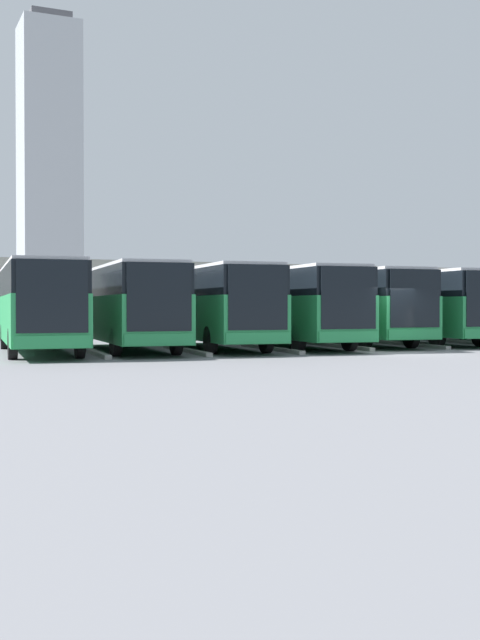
{
  "coord_description": "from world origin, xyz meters",
  "views": [
    {
      "loc": [
        17.85,
        25.68,
        1.79
      ],
      "look_at": [
        4.07,
        -5.69,
        1.2
      ],
      "focal_mm": 45.0,
      "sensor_mm": 36.0,
      "label": 1
    }
  ],
  "objects_px": {
    "bus_3": "(351,304)",
    "bus_5": "(212,304)",
    "bus_6": "(128,304)",
    "bus_2": "(417,304)",
    "bus_4": "(290,304)",
    "bus_7": "(38,304)"
  },
  "relations": [
    {
      "from": "bus_2",
      "to": "bus_4",
      "type": "bearing_deg",
      "value": 11.04
    },
    {
      "from": "bus_6",
      "to": "bus_3",
      "type": "bearing_deg",
      "value": -171.46
    },
    {
      "from": "bus_2",
      "to": "bus_7",
      "type": "bearing_deg",
      "value": 7.68
    },
    {
      "from": "bus_2",
      "to": "bus_6",
      "type": "relative_size",
      "value": 1.0
    },
    {
      "from": "bus_4",
      "to": "bus_7",
      "type": "bearing_deg",
      "value": 5.42
    },
    {
      "from": "bus_5",
      "to": "bus_4",
      "type": "bearing_deg",
      "value": -177.41
    },
    {
      "from": "bus_2",
      "to": "bus_4",
      "type": "xyz_separation_m",
      "value": [
        7.21,
        0.74,
        0.0
      ]
    },
    {
      "from": "bus_3",
      "to": "bus_5",
      "type": "height_order",
      "value": "same"
    },
    {
      "from": "bus_3",
      "to": "bus_2",
      "type": "bearing_deg",
      "value": -177.2
    },
    {
      "from": "bus_6",
      "to": "bus_4",
      "type": "bearing_deg",
      "value": -176.85
    },
    {
      "from": "bus_7",
      "to": "bus_5",
      "type": "bearing_deg",
      "value": -173.16
    },
    {
      "from": "bus_3",
      "to": "bus_6",
      "type": "distance_m",
      "value": 10.84
    },
    {
      "from": "bus_2",
      "to": "bus_4",
      "type": "relative_size",
      "value": 1.0
    },
    {
      "from": "bus_4",
      "to": "bus_7",
      "type": "height_order",
      "value": "same"
    },
    {
      "from": "bus_3",
      "to": "bus_7",
      "type": "relative_size",
      "value": 1.0
    },
    {
      "from": "bus_2",
      "to": "bus_4",
      "type": "distance_m",
      "value": 7.25
    },
    {
      "from": "bus_6",
      "to": "bus_7",
      "type": "height_order",
      "value": "same"
    },
    {
      "from": "bus_5",
      "to": "bus_6",
      "type": "height_order",
      "value": "same"
    },
    {
      "from": "bus_4",
      "to": "bus_7",
      "type": "distance_m",
      "value": 10.82
    },
    {
      "from": "bus_6",
      "to": "bus_7",
      "type": "relative_size",
      "value": 1.0
    },
    {
      "from": "bus_4",
      "to": "bus_2",
      "type": "bearing_deg",
      "value": -168.96
    },
    {
      "from": "bus_7",
      "to": "bus_3",
      "type": "bearing_deg",
      "value": -171.11
    }
  ]
}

